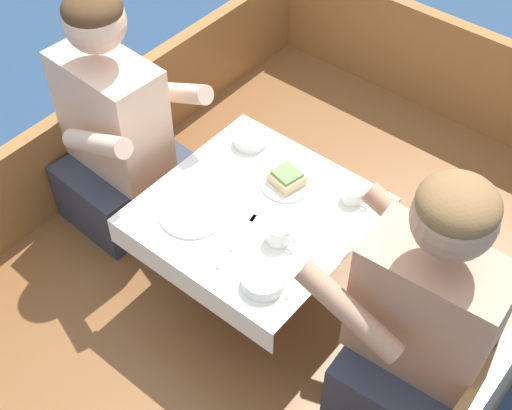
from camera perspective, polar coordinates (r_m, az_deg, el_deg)
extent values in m
plane|color=navy|center=(2.92, -0.99, -11.38)|extent=(60.00, 60.00, 0.00)
cube|color=brown|center=(2.77, -1.03, -9.50)|extent=(1.82, 2.87, 0.35)
cube|color=#936033|center=(2.93, -14.42, 4.06)|extent=(0.06, 2.87, 0.41)
cube|color=#936033|center=(3.34, 14.83, 10.65)|extent=(1.70, 0.06, 0.47)
cylinder|color=#B2B2B7|center=(2.51, 0.00, -3.70)|extent=(0.07, 0.07, 0.39)
cube|color=brown|center=(2.35, 0.00, -0.55)|extent=(0.66, 0.66, 0.02)
cube|color=white|center=(2.34, 0.00, -0.37)|extent=(0.69, 0.69, 0.00)
cube|color=white|center=(2.23, -5.62, -6.30)|extent=(0.69, 0.00, 0.10)
cube|color=white|center=(2.58, 4.84, 3.20)|extent=(0.69, 0.00, 0.10)
cube|color=#333847|center=(2.87, -10.39, 1.63)|extent=(0.38, 0.46, 0.26)
cube|color=beige|center=(2.63, -11.44, 7.13)|extent=(0.41, 0.24, 0.46)
sphere|color=beige|center=(2.40, -12.80, 14.12)|extent=(0.21, 0.21, 0.21)
ellipsoid|color=#472D19|center=(2.38, -12.99, 15.06)|extent=(0.20, 0.20, 0.11)
cylinder|color=beige|center=(2.57, -6.39, 8.92)|extent=(0.34, 0.09, 0.21)
cylinder|color=beige|center=(2.41, -12.65, 4.84)|extent=(0.34, 0.09, 0.21)
cube|color=#333847|center=(2.36, 12.01, -12.93)|extent=(0.39, 0.46, 0.26)
cube|color=tan|center=(2.07, 13.50, -8.04)|extent=(0.41, 0.24, 0.44)
sphere|color=tan|center=(1.78, 15.59, -1.01)|extent=(0.22, 0.22, 0.22)
ellipsoid|color=brown|center=(1.75, 15.91, 0.07)|extent=(0.21, 0.21, 0.12)
cylinder|color=tan|center=(1.94, 7.46, -8.44)|extent=(0.34, 0.09, 0.21)
cylinder|color=tan|center=(2.16, 12.32, -1.88)|extent=(0.34, 0.09, 0.21)
cylinder|color=silver|center=(2.42, 2.46, 1.76)|extent=(0.18, 0.18, 0.01)
cylinder|color=silver|center=(2.33, -5.09, -0.68)|extent=(0.22, 0.22, 0.01)
cube|color=#E0BC7F|center=(2.40, 2.48, 2.14)|extent=(0.12, 0.11, 0.04)
cube|color=#669347|center=(2.39, 2.50, 2.55)|extent=(0.10, 0.09, 0.01)
cylinder|color=silver|center=(2.13, 0.60, -6.05)|extent=(0.13, 0.13, 0.04)
cylinder|color=beige|center=(2.12, 0.60, -5.89)|extent=(0.11, 0.11, 0.02)
cylinder|color=silver|center=(2.56, -0.47, 5.31)|extent=(0.12, 0.12, 0.04)
cylinder|color=beige|center=(2.55, -0.47, 5.47)|extent=(0.10, 0.10, 0.02)
cylinder|color=silver|center=(2.23, 1.81, -2.24)|extent=(0.08, 0.08, 0.07)
torus|color=silver|center=(2.21, 2.82, -2.80)|extent=(0.04, 0.01, 0.04)
cylinder|color=#3D2314|center=(2.22, 1.82, -1.90)|extent=(0.07, 0.07, 0.01)
cylinder|color=silver|center=(2.38, 7.75, 0.89)|extent=(0.08, 0.08, 0.05)
torus|color=silver|center=(2.36, 8.73, 0.39)|extent=(0.04, 0.01, 0.04)
cylinder|color=#3D2314|center=(2.37, 7.79, 1.14)|extent=(0.07, 0.07, 0.01)
cube|color=silver|center=(2.23, -2.34, -3.44)|extent=(0.07, 0.16, 0.00)
cube|color=silver|center=(2.27, -1.02, -2.24)|extent=(0.05, 0.17, 0.00)
cube|color=silver|center=(2.31, -0.22, -1.06)|extent=(0.03, 0.04, 0.00)
cube|color=silver|center=(2.51, 0.43, 3.79)|extent=(0.06, 0.17, 0.00)
cube|color=silver|center=(2.16, 3.92, -6.14)|extent=(0.02, 0.17, 0.00)
ellipsoid|color=silver|center=(2.19, 5.11, -5.03)|extent=(0.04, 0.02, 0.01)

